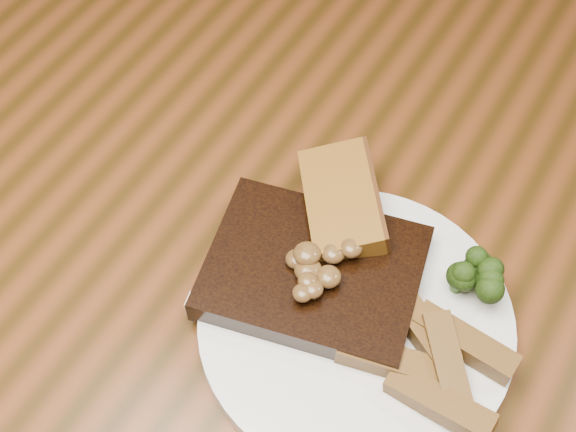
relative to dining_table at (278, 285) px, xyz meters
name	(u,v)px	position (x,y,z in m)	size (l,w,h in m)	color
dining_table	(278,285)	(0.00, 0.00, 0.00)	(1.60, 0.90, 0.75)	#532810
plate	(355,324)	(0.10, -0.04, 0.10)	(0.25, 0.25, 0.01)	silver
steak	(313,273)	(0.05, -0.03, 0.12)	(0.17, 0.13, 0.02)	black
steak_bone	(276,331)	(0.05, -0.09, 0.11)	(0.15, 0.01, 0.02)	beige
mushroom_pile	(320,264)	(0.06, -0.03, 0.14)	(0.06, 0.06, 0.03)	brown
garlic_bread	(340,214)	(0.04, 0.03, 0.12)	(0.10, 0.06, 0.02)	#8E6019
potato_wedges	(432,365)	(0.17, -0.05, 0.12)	(0.11, 0.11, 0.02)	brown
broccoli_cluster	(473,274)	(0.17, 0.03, 0.12)	(0.06, 0.06, 0.04)	#21380C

